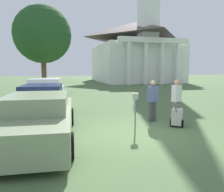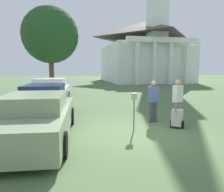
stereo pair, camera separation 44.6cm
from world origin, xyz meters
The scene contains 11 objects.
ground_plane centered at (0.00, 0.00, 0.00)m, with size 120.00×120.00×0.00m, color #4C663D.
parked_car_sage centered at (-3.17, 0.14, 0.66)m, with size 2.39×5.41×1.42m.
parked_car_navy centered at (-3.17, 3.12, 0.68)m, with size 2.23×5.32×1.49m.
parked_car_white centered at (-3.17, 6.80, 0.73)m, with size 2.33×5.12×1.59m.
parked_car_tan centered at (-3.17, 10.05, 0.69)m, with size 2.22×4.76×1.47m.
parking_meter centered at (0.04, 0.36, 0.92)m, with size 0.18×0.09×1.32m.
person_worker centered at (1.16, 1.36, 0.96)m, with size 0.42×0.23×1.69m.
person_supervisor centered at (2.06, 1.06, 1.00)m, with size 0.47×0.39×1.75m.
equipment_cart centered at (1.72, 0.41, 0.39)m, with size 0.77×0.89×1.00m.
church centered at (10.50, 28.36, 5.33)m, with size 12.14×15.82×22.78m.
shade_tree centered at (-3.53, 13.93, 5.12)m, with size 5.02×5.02×7.65m.
Camera 2 is at (-2.25, -6.79, 2.17)m, focal length 35.00 mm.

